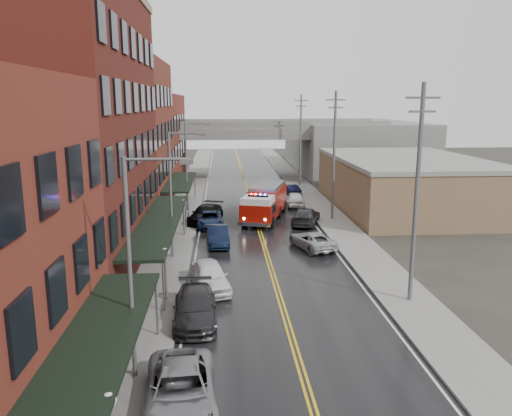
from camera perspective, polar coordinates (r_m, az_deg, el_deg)
road at (r=42.18m, az=0.54°, el=-3.08°), size 11.00×160.00×0.02m
sidewalk_left at (r=42.24m, az=-9.39°, el=-3.13°), size 3.00×160.00×0.15m
sidewalk_right at (r=43.33m, az=10.23°, el=-2.78°), size 3.00×160.00×0.15m
curb_left at (r=42.11m, az=-7.15°, el=-3.11°), size 0.30×160.00×0.15m
curb_right at (r=42.96m, az=8.09°, el=-2.83°), size 0.30×160.00×0.15m
brick_building_b at (r=35.15m, az=-20.85°, el=8.00°), size 9.00×20.00×18.00m
brick_building_c at (r=52.22m, az=-15.22°, el=7.75°), size 9.00×15.00×15.00m
brick_building_far at (r=69.53m, az=-12.39°, el=7.60°), size 9.00×20.00×12.00m
tan_building at (r=54.78m, az=16.65°, el=2.58°), size 14.00×22.00×5.00m
right_far_block at (r=83.64m, az=10.85°, el=6.98°), size 18.00×30.00×8.00m
awning_0 at (r=17.19m, az=-18.73°, el=-16.34°), size 2.60×16.00×3.09m
awning_1 at (r=34.81m, az=-10.93°, el=-1.49°), size 2.60×18.00×3.09m
awning_2 at (r=51.91m, az=-8.64°, el=2.99°), size 2.60×13.00×3.09m
globe_lamp_1 at (r=28.16m, az=-10.34°, el=-6.11°), size 0.44×0.44×3.12m
globe_lamp_2 at (r=41.64m, az=-8.26°, el=-0.14°), size 0.44×0.44×3.12m
street_lamp_0 at (r=19.77m, az=-13.60°, el=-5.35°), size 2.64×0.22×9.00m
street_lamp_1 at (r=35.25m, az=-9.35°, el=2.38°), size 2.64×0.22×9.00m
street_lamp_2 at (r=51.05m, az=-7.71°, el=5.36°), size 2.64×0.22×9.00m
utility_pole_0 at (r=28.02m, az=17.90°, el=1.83°), size 1.80×0.24×12.00m
utility_pole_1 at (r=47.01m, az=8.91°, el=6.14°), size 1.80×0.24×12.00m
utility_pole_2 at (r=66.59m, az=5.11°, el=7.91°), size 1.80×0.24×12.00m
overpass at (r=72.85m, az=-1.42°, el=8.05°), size 40.00×10.00×7.50m
fire_truck at (r=47.25m, az=0.99°, el=0.72°), size 5.40×9.25×3.22m
parked_car_left_2 at (r=19.38m, az=-8.61°, el=-19.90°), size 2.93×5.69×1.53m
parked_car_left_3 at (r=26.00m, az=-6.98°, el=-11.20°), size 2.36×5.37×1.54m
parked_car_left_4 at (r=30.10m, az=-5.33°, el=-7.76°), size 2.91×5.15×1.65m
parked_car_left_5 at (r=39.17m, az=-4.40°, el=-3.18°), size 1.90×4.65×1.50m
parked_car_left_6 at (r=45.01m, az=-5.33°, el=-1.27°), size 2.56×5.08×1.38m
parked_car_left_7 at (r=46.56m, az=-5.78°, el=-0.69°), size 3.72×5.97×1.61m
parked_car_right_0 at (r=38.37m, az=6.42°, el=-3.68°), size 3.53×5.21×1.32m
parked_car_right_1 at (r=45.87m, az=5.72°, el=-0.94°), size 3.64×5.64×1.52m
parked_car_right_2 at (r=53.96m, az=4.47°, el=1.05°), size 2.16×4.69×1.56m
parked_car_right_3 at (r=59.85m, az=3.88°, el=2.05°), size 2.41×4.36×1.36m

